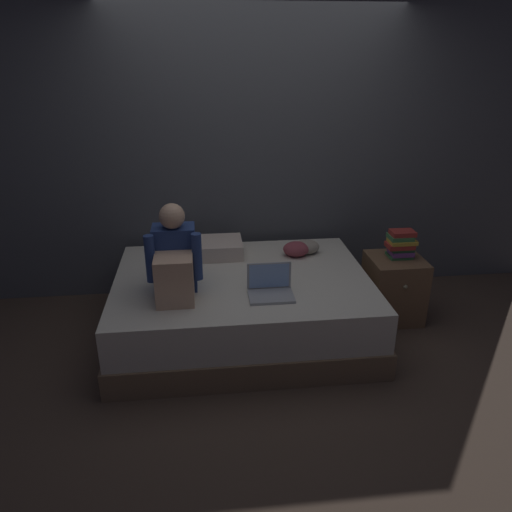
# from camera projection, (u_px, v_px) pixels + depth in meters

# --- Properties ---
(ground_plane) EXTENTS (8.00, 8.00, 0.00)m
(ground_plane) POSITION_uv_depth(u_px,v_px,m) (272.00, 352.00, 3.74)
(ground_plane) COLOR #47382D
(wall_back) EXTENTS (5.60, 0.10, 2.70)m
(wall_back) POSITION_uv_depth(u_px,v_px,m) (254.00, 147.00, 4.31)
(wall_back) COLOR #4C4F54
(wall_back) RESTS_ON ground_plane
(bed) EXTENTS (2.00, 1.50, 0.52)m
(bed) POSITION_uv_depth(u_px,v_px,m) (242.00, 306.00, 3.90)
(bed) COLOR #7A6047
(bed) RESTS_ON ground_plane
(nightstand) EXTENTS (0.44, 0.46, 0.55)m
(nightstand) POSITION_uv_depth(u_px,v_px,m) (393.00, 288.00, 4.14)
(nightstand) COLOR brown
(nightstand) RESTS_ON ground_plane
(person_sitting) EXTENTS (0.39, 0.44, 0.66)m
(person_sitting) POSITION_uv_depth(u_px,v_px,m) (175.00, 261.00, 3.43)
(person_sitting) COLOR navy
(person_sitting) RESTS_ON bed
(laptop) EXTENTS (0.32, 0.23, 0.22)m
(laptop) POSITION_uv_depth(u_px,v_px,m) (270.00, 288.00, 3.49)
(laptop) COLOR #9EA0A5
(laptop) RESTS_ON bed
(pillow) EXTENTS (0.56, 0.36, 0.13)m
(pillow) POSITION_uv_depth(u_px,v_px,m) (209.00, 248.00, 4.16)
(pillow) COLOR beige
(pillow) RESTS_ON bed
(book_stack) EXTENTS (0.23, 0.17, 0.23)m
(book_stack) POSITION_uv_depth(u_px,v_px,m) (401.00, 244.00, 4.01)
(book_stack) COLOR #387042
(book_stack) RESTS_ON nightstand
(clothes_pile) EXTENTS (0.32, 0.23, 0.12)m
(clothes_pile) POSITION_uv_depth(u_px,v_px,m) (301.00, 248.00, 4.17)
(clothes_pile) COLOR gray
(clothes_pile) RESTS_ON bed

